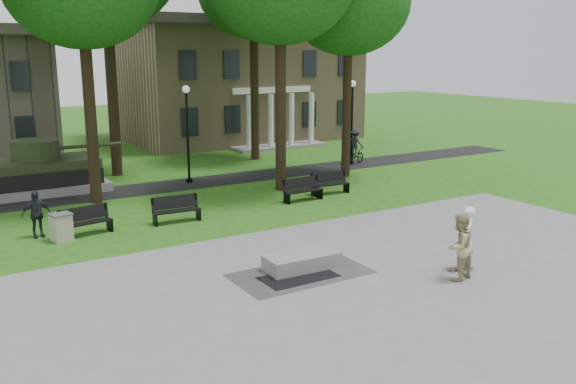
# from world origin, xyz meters

# --- Properties ---
(ground) EXTENTS (120.00, 120.00, 0.00)m
(ground) POSITION_xyz_m (0.00, 0.00, 0.00)
(ground) COLOR #1B5614
(ground) RESTS_ON ground
(plaza) EXTENTS (22.00, 16.00, 0.02)m
(plaza) POSITION_xyz_m (0.00, -5.00, 0.01)
(plaza) COLOR gray
(plaza) RESTS_ON ground
(footpath) EXTENTS (44.00, 2.60, 0.01)m
(footpath) POSITION_xyz_m (0.00, 12.00, 0.01)
(footpath) COLOR black
(footpath) RESTS_ON ground
(building_right) EXTENTS (17.00, 12.00, 8.60)m
(building_right) POSITION_xyz_m (10.00, 26.00, 4.34)
(building_right) COLOR #9E8460
(building_right) RESTS_ON ground
(tree_3) EXTENTS (6.00, 6.00, 11.19)m
(tree_3) POSITION_xyz_m (8.00, 9.50, 8.60)
(tree_3) COLOR black
(tree_3) RESTS_ON ground
(lamp_mid) EXTENTS (0.36, 0.36, 4.73)m
(lamp_mid) POSITION_xyz_m (0.50, 12.30, 2.79)
(lamp_mid) COLOR black
(lamp_mid) RESTS_ON ground
(lamp_right) EXTENTS (0.36, 0.36, 4.73)m
(lamp_right) POSITION_xyz_m (10.50, 12.30, 2.79)
(lamp_right) COLOR black
(lamp_right) RESTS_ON ground
(tank_monument) EXTENTS (7.45, 3.40, 2.40)m
(tank_monument) POSITION_xyz_m (-6.46, 14.00, 0.86)
(tank_monument) COLOR gray
(tank_monument) RESTS_ON ground
(puddle) EXTENTS (2.20, 1.20, 0.00)m
(puddle) POSITION_xyz_m (-1.92, -1.54, 0.02)
(puddle) COLOR black
(puddle) RESTS_ON plaza
(concrete_block) EXTENTS (2.24, 1.10, 0.45)m
(concrete_block) POSITION_xyz_m (-1.46, -1.00, 0.24)
(concrete_block) COLOR gray
(concrete_block) RESTS_ON plaza
(skateboard) EXTENTS (0.80, 0.45, 0.07)m
(skateboard) POSITION_xyz_m (2.45, -3.55, 0.06)
(skateboard) COLOR brown
(skateboard) RESTS_ON plaza
(skateboarder) EXTENTS (0.82, 0.70, 1.91)m
(skateboarder) POSITION_xyz_m (2.58, -3.56, 0.98)
(skateboarder) COLOR white
(skateboarder) RESTS_ON plaza
(friend_watching) EXTENTS (1.05, 0.88, 1.92)m
(friend_watching) POSITION_xyz_m (1.81, -4.02, 0.98)
(friend_watching) COLOR tan
(friend_watching) RESTS_ON plaza
(pedestrian_walker) EXTENTS (1.02, 0.53, 1.66)m
(pedestrian_walker) POSITION_xyz_m (-7.54, 6.51, 0.83)
(pedestrian_walker) COLOR #1F222A
(pedestrian_walker) RESTS_ON ground
(cyclist) EXTENTS (1.91, 1.24, 2.03)m
(cyclist) POSITION_xyz_m (10.51, 11.97, 0.83)
(cyclist) COLOR black
(cyclist) RESTS_ON ground
(park_bench_0) EXTENTS (1.85, 0.82, 1.00)m
(park_bench_0) POSITION_xyz_m (-6.03, 5.93, 0.52)
(park_bench_0) COLOR black
(park_bench_0) RESTS_ON ground
(park_bench_1) EXTENTS (1.82, 0.61, 1.00)m
(park_bench_1) POSITION_xyz_m (-2.72, 5.83, 0.52)
(park_bench_1) COLOR black
(park_bench_1) RESTS_ON ground
(park_bench_2) EXTENTS (1.81, 0.56, 1.00)m
(park_bench_2) POSITION_xyz_m (3.20, 6.18, 0.52)
(park_bench_2) COLOR black
(park_bench_2) RESTS_ON ground
(park_bench_3) EXTENTS (1.83, 0.69, 1.00)m
(park_bench_3) POSITION_xyz_m (4.96, 6.66, 0.52)
(park_bench_3) COLOR black
(park_bench_3) RESTS_ON ground
(trash_bin) EXTENTS (0.79, 0.79, 0.96)m
(trash_bin) POSITION_xyz_m (-6.92, 5.67, 0.49)
(trash_bin) COLOR #A99F8B
(trash_bin) RESTS_ON ground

